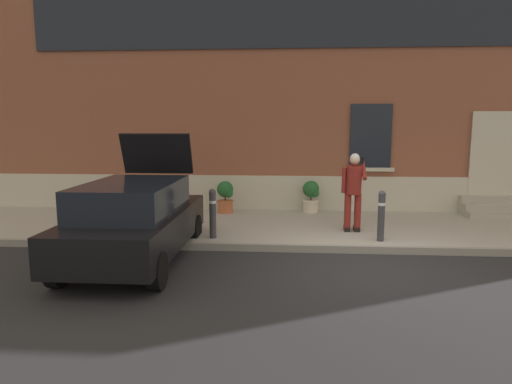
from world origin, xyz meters
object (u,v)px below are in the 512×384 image
Objects in this scene: hatchback_car_black at (135,219)px; planter_terracotta at (225,196)px; bollard_near_person at (381,214)px; planter_charcoal at (140,196)px; person_on_phone at (353,187)px; bollard_far_left at (213,212)px; planter_cream at (311,196)px.

planter_terracotta is (1.12, 3.93, -0.19)m from hatchback_car_black.
hatchback_car_black is 3.89× the size of bollard_near_person.
hatchback_car_black reaches higher than planter_terracotta.
bollard_near_person reaches higher than planter_charcoal.
hatchback_car_black is at bearing -72.78° from planter_charcoal.
hatchback_car_black is 4.73× the size of planter_terracotta.
bollard_near_person is at bearing -51.08° from person_on_phone.
bollard_near_person is at bearing 0.00° from bollard_far_left.
planter_terracotta is at bearing 74.11° from hatchback_car_black.
planter_terracotta is (2.30, 0.13, 0.00)m from planter_charcoal.
hatchback_car_black is 4.86m from bollard_near_person.
person_on_phone is (3.00, 0.75, 0.44)m from bollard_far_left.
planter_charcoal is 4.60m from planter_cream.
hatchback_car_black is at bearing -105.89° from planter_terracotta.
bollard_far_left is (-3.47, 0.00, 0.00)m from bollard_near_person.
bollard_near_person is 1.22× the size of planter_cream.
planter_charcoal and planter_terracotta have the same top height.
bollard_far_left is 3.63m from planter_cream.
planter_cream is (-1.28, 2.89, -0.11)m from bollard_near_person.
hatchback_car_black is 1.75m from bollard_far_left.
planter_charcoal is (-1.18, 3.80, -0.19)m from hatchback_car_black.
hatchback_car_black is 5.37m from planter_cream.
bollard_near_person reaches higher than planter_cream.
bollard_far_left is 1.22× the size of planter_cream.
planter_charcoal is (-2.40, 2.55, -0.11)m from bollard_far_left.
planter_charcoal is 2.30m from planter_terracotta.
person_on_phone is (-0.47, 0.75, 0.44)m from bollard_near_person.
bollard_near_person is 1.22× the size of planter_charcoal.
hatchback_car_black is 4.73× the size of planter_charcoal.
planter_terracotta is at bearing 143.13° from bollard_near_person.
hatchback_car_black reaches higher than planter_charcoal.
hatchback_car_black is at bearing -129.52° from planter_cream.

